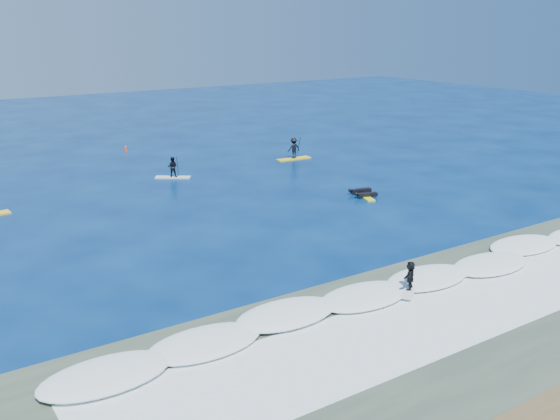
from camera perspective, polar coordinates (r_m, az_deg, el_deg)
ground at (r=37.87m, az=1.30°, el=-1.81°), size 160.00×160.00×0.00m
shallow_water at (r=28.39m, az=17.84°, el=-9.29°), size 90.00×13.00×0.01m
breaking_wave at (r=30.75m, az=12.05°, el=-6.76°), size 40.00×6.00×0.30m
whitewater at (r=28.95m, az=16.30°, el=-8.63°), size 34.00×5.00×0.02m
sup_paddler_center at (r=51.01m, az=-9.80°, el=3.73°), size 2.73×2.19×1.98m
sup_paddler_right at (r=57.16m, az=1.27°, el=5.54°), size 3.32×1.01×2.30m
prone_paddler_near at (r=45.10m, az=7.86°, el=1.31°), size 1.69×2.22×0.45m
prone_paddler_far at (r=46.10m, az=7.29°, el=1.69°), size 1.81×2.36×0.48m
wave_surfer at (r=29.51m, az=11.81°, el=-6.04°), size 1.97×1.60×1.46m
marker_buoy at (r=62.79m, az=-13.92°, el=5.49°), size 0.25×0.25×0.59m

